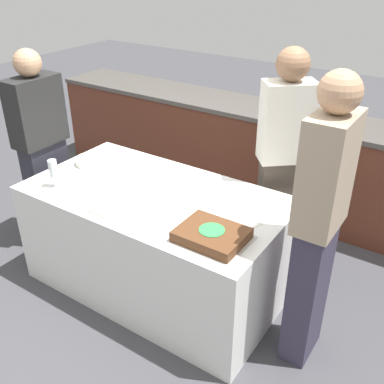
% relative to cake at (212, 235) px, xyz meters
% --- Properties ---
extents(ground_plane, '(14.00, 14.00, 0.00)m').
position_rel_cake_xyz_m(ground_plane, '(-0.59, 0.25, -0.79)').
color(ground_plane, '#424247').
extents(back_counter, '(4.40, 0.58, 0.92)m').
position_rel_cake_xyz_m(back_counter, '(-0.59, 1.80, -0.33)').
color(back_counter, '#5B2D1E').
rests_on(back_counter, ground_plane).
extents(dining_table, '(1.74, 0.95, 0.76)m').
position_rel_cake_xyz_m(dining_table, '(-0.59, 0.25, -0.41)').
color(dining_table, white).
rests_on(dining_table, ground_plane).
extents(cake, '(0.41, 0.33, 0.07)m').
position_rel_cake_xyz_m(cake, '(0.00, 0.00, 0.00)').
color(cake, '#B7B2AD').
rests_on(cake, dining_table).
extents(plate_stack, '(0.22, 0.22, 0.05)m').
position_rel_cake_xyz_m(plate_stack, '(-1.26, 0.34, -0.00)').
color(plate_stack, white).
rests_on(plate_stack, dining_table).
extents(wine_glass, '(0.06, 0.06, 0.19)m').
position_rel_cake_xyz_m(wine_glass, '(-1.21, -0.05, 0.10)').
color(wine_glass, white).
rests_on(wine_glass, dining_table).
extents(side_plate_near_cake, '(0.19, 0.19, 0.00)m').
position_rel_cake_xyz_m(side_plate_near_cake, '(0.07, 0.30, -0.03)').
color(side_plate_near_cake, white).
rests_on(side_plate_near_cake, dining_table).
extents(utensil_pile, '(0.17, 0.09, 0.02)m').
position_rel_cake_xyz_m(utensil_pile, '(-0.70, -0.13, -0.02)').
color(utensil_pile, white).
rests_on(utensil_pile, dining_table).
extents(person_cutting_cake, '(0.39, 0.37, 1.65)m').
position_rel_cake_xyz_m(person_cutting_cake, '(0.00, 0.94, 0.08)').
color(person_cutting_cake, '#4C4238').
rests_on(person_cutting_cake, ground_plane).
extents(person_seated_left, '(0.20, 0.40, 1.57)m').
position_rel_cake_xyz_m(person_seated_left, '(-1.68, 0.25, 0.02)').
color(person_seated_left, '#282833').
rests_on(person_seated_left, ground_plane).
extents(person_seated_right, '(0.21, 0.35, 1.72)m').
position_rel_cake_xyz_m(person_seated_right, '(0.50, 0.25, 0.11)').
color(person_seated_right, '#383347').
rests_on(person_seated_right, ground_plane).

